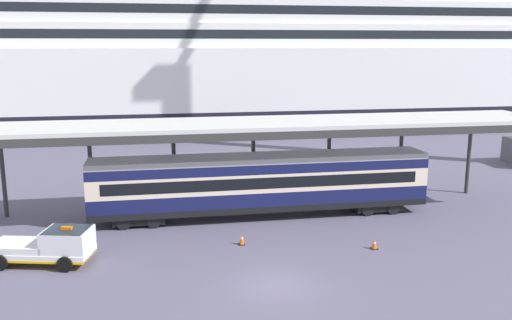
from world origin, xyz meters
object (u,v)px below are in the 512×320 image
Objects in this scene: train_carriage at (261,183)px; service_truck at (50,245)px; traffic_cone_near at (374,244)px; traffic_cone_mid at (242,239)px; cruise_ship at (156,34)px.

service_truck is at bearing -154.29° from train_carriage.
traffic_cone_near is (17.24, -1.03, -0.68)m from service_truck.
train_carriage is 5.68m from traffic_cone_mid.
traffic_cone_mid is (4.14, -47.23, -12.10)m from cruise_ship.
service_truck is at bearing -97.07° from cruise_ship.
cruise_ship reaches higher than train_carriage.
cruise_ship reaches higher than service_truck.
traffic_cone_near is 7.39m from traffic_cone_mid.
traffic_cone_mid is at bearing -84.99° from cruise_ship.
service_truck is (-5.98, -48.19, -11.44)m from cruise_ship.
cruise_ship is 256.62× the size of traffic_cone_mid.
train_carriage is (6.20, -42.32, -10.12)m from cruise_ship.
train_carriage is 13.58m from service_truck.
cruise_ship is at bearing 82.93° from service_truck.
train_carriage is at bearing 25.71° from service_truck.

